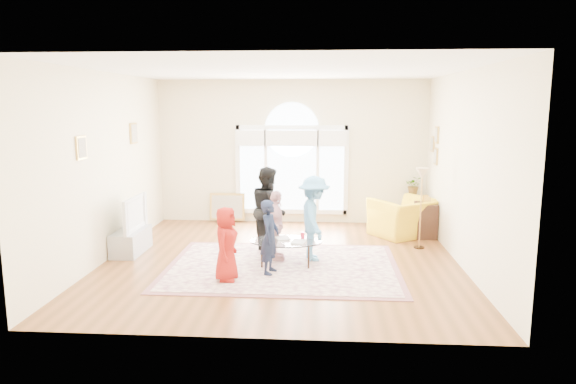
# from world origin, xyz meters

# --- Properties ---
(ground) EXTENTS (6.00, 6.00, 0.00)m
(ground) POSITION_xyz_m (0.00, 0.00, 0.00)
(ground) COLOR brown
(ground) RESTS_ON ground
(room_shell) EXTENTS (6.00, 6.00, 6.00)m
(room_shell) POSITION_xyz_m (0.01, 2.83, 1.57)
(room_shell) COLOR beige
(room_shell) RESTS_ON ground
(area_rug) EXTENTS (3.60, 2.60, 0.02)m
(area_rug) POSITION_xyz_m (0.05, -0.36, 0.01)
(area_rug) COLOR beige
(area_rug) RESTS_ON ground
(rug_border) EXTENTS (3.80, 2.80, 0.01)m
(rug_border) POSITION_xyz_m (0.05, -0.36, 0.01)
(rug_border) COLOR #8C5457
(rug_border) RESTS_ON ground
(tv_console) EXTENTS (0.45, 1.00, 0.42)m
(tv_console) POSITION_xyz_m (-2.75, 0.30, 0.21)
(tv_console) COLOR #999CA1
(tv_console) RESTS_ON ground
(television) EXTENTS (0.17, 1.07, 0.61)m
(television) POSITION_xyz_m (-2.74, 0.30, 0.73)
(television) COLOR black
(television) RESTS_ON tv_console
(coffee_table) EXTENTS (1.20, 0.77, 0.54)m
(coffee_table) POSITION_xyz_m (0.10, -0.24, 0.40)
(coffee_table) COLOR silver
(coffee_table) RESTS_ON ground
(armchair) EXTENTS (1.55, 1.52, 0.77)m
(armchair) POSITION_xyz_m (2.36, 1.87, 0.38)
(armchair) COLOR yellow
(armchair) RESTS_ON ground
(side_cabinet) EXTENTS (0.40, 0.50, 0.70)m
(side_cabinet) POSITION_xyz_m (2.78, 1.79, 0.35)
(side_cabinet) COLOR black
(side_cabinet) RESTS_ON ground
(floor_lamp) EXTENTS (0.30, 0.30, 1.51)m
(floor_lamp) POSITION_xyz_m (2.52, 0.96, 1.28)
(floor_lamp) COLOR black
(floor_lamp) RESTS_ON ground
(plant_pedestal) EXTENTS (0.20, 0.20, 0.70)m
(plant_pedestal) POSITION_xyz_m (2.70, 2.80, 0.35)
(plant_pedestal) COLOR white
(plant_pedestal) RESTS_ON ground
(potted_plant) EXTENTS (0.39, 0.35, 0.40)m
(potted_plant) POSITION_xyz_m (2.70, 2.80, 0.90)
(potted_plant) COLOR #33722D
(potted_plant) RESTS_ON plant_pedestal
(leaning_picture) EXTENTS (0.80, 0.14, 0.62)m
(leaning_picture) POSITION_xyz_m (-1.47, 2.90, 0.00)
(leaning_picture) COLOR tan
(leaning_picture) RESTS_ON ground
(child_red) EXTENTS (0.41, 0.58, 1.13)m
(child_red) POSITION_xyz_m (-0.74, -1.09, 0.58)
(child_red) COLOR maroon
(child_red) RESTS_ON area_rug
(child_navy) EXTENTS (0.36, 0.47, 1.17)m
(child_navy) POSITION_xyz_m (-0.12, -0.72, 0.61)
(child_navy) COLOR #161E35
(child_navy) RESTS_ON area_rug
(child_black) EXTENTS (0.78, 0.89, 1.54)m
(child_black) POSITION_xyz_m (-0.27, 0.55, 0.79)
(child_black) COLOR black
(child_black) RESTS_ON area_rug
(child_pink) EXTENTS (0.41, 0.74, 1.20)m
(child_pink) POSITION_xyz_m (-0.09, 0.02, 0.62)
(child_pink) COLOR #DBA0A7
(child_pink) RESTS_ON area_rug
(child_blue) EXTENTS (0.68, 1.01, 1.45)m
(child_blue) POSITION_xyz_m (0.56, 0.05, 0.74)
(child_blue) COLOR #559BD1
(child_blue) RESTS_ON area_rug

